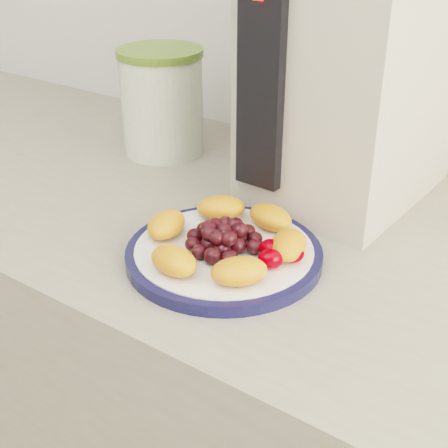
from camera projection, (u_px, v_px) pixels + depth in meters
The scene contains 9 objects.
counter at pixel (212, 424), 1.13m from camera, with size 3.50×0.60×0.90m, color gray.
cabinet_face at pixel (212, 436), 1.14m from camera, with size 3.48×0.58×0.84m, color #89714D.
plate_rim at pixel (224, 254), 0.77m from camera, with size 0.24×0.24×0.01m, color #12153D.
plate_face at pixel (224, 254), 0.77m from camera, with size 0.22×0.22×0.02m, color white.
canister at pixel (162, 105), 1.05m from camera, with size 0.14×0.14×0.17m, color #476413.
canister_lid at pixel (160, 52), 1.01m from camera, with size 0.14×0.14×0.01m, color #5B772A.
appliance_body at pixel (355, 71), 0.86m from camera, with size 0.21×0.29×0.37m, color #B9B19E.
appliance_panel at pixel (262, 84), 0.78m from camera, with size 0.06×0.02×0.27m, color black.
fruit_plate at pixel (229, 237), 0.75m from camera, with size 0.21×0.21×0.03m.
Camera 1 is at (0.49, 0.54, 1.30)m, focal length 50.00 mm.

